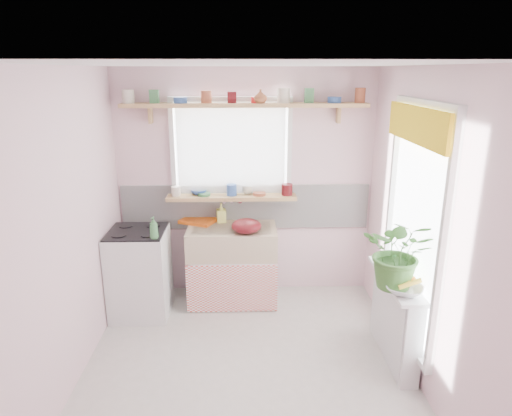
{
  "coord_description": "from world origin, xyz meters",
  "views": [
    {
      "loc": [
        -0.01,
        -3.3,
        2.46
      ],
      "look_at": [
        0.09,
        0.55,
        1.3
      ],
      "focal_mm": 32.0,
      "sensor_mm": 36.0,
      "label": 1
    }
  ],
  "objects": [
    {
      "name": "shelf_vase",
      "position": [
        0.16,
        1.41,
        2.21
      ],
      "size": [
        0.16,
        0.16,
        0.14
      ],
      "primitive_type": "imported",
      "rotation": [
        0.0,
        0.0,
        0.24
      ],
      "color": "brown",
      "rests_on": "pine_shelf"
    },
    {
      "name": "cooker_bottle",
      "position": [
        -0.88,
        0.83,
        1.02
      ],
      "size": [
        0.11,
        0.11,
        0.22
      ],
      "primitive_type": "imported",
      "rotation": [
        0.0,
        0.0,
        -0.34
      ],
      "color": "#408147",
      "rests_on": "cooker"
    },
    {
      "name": "sink_unit",
      "position": [
        -0.15,
        1.29,
        0.43
      ],
      "size": [
        0.95,
        0.65,
        1.11
      ],
      "color": "white",
      "rests_on": "ground"
    },
    {
      "name": "jade_plant",
      "position": [
        1.21,
        0.02,
        1.08
      ],
      "size": [
        0.7,
        0.66,
        0.61
      ],
      "primitive_type": "imported",
      "rotation": [
        0.0,
        0.0,
        -0.43
      ],
      "color": "#386A2A",
      "rests_on": "radiator_ledge"
    },
    {
      "name": "herb_pot",
      "position": [
        1.21,
        0.11,
        0.89
      ],
      "size": [
        0.14,
        0.11,
        0.24
      ],
      "primitive_type": "imported",
      "rotation": [
        0.0,
        0.0,
        -0.27
      ],
      "color": "#2A692A",
      "rests_on": "radiator_ledge"
    },
    {
      "name": "sill_crockery",
      "position": [
        -0.15,
        1.48,
        1.22
      ],
      "size": [
        1.35,
        0.11,
        0.12
      ],
      "color": "silver",
      "rests_on": "windowsill"
    },
    {
      "name": "sill_bowl",
      "position": [
        -0.51,
        1.54,
        1.19
      ],
      "size": [
        0.19,
        0.19,
        0.05
      ],
      "primitive_type": "imported",
      "rotation": [
        0.0,
        0.0,
        -0.13
      ],
      "color": "#3256A5",
      "rests_on": "windowsill"
    },
    {
      "name": "radiator_ledge",
      "position": [
        1.3,
        0.2,
        0.4
      ],
      "size": [
        0.22,
        0.95,
        0.78
      ],
      "color": "white",
      "rests_on": "ground"
    },
    {
      "name": "room",
      "position": [
        0.66,
        0.86,
        1.37
      ],
      "size": [
        3.2,
        3.2,
        3.2
      ],
      "color": "silver",
      "rests_on": "ground"
    },
    {
      "name": "soap_bottle_sink",
      "position": [
        -0.27,
        1.5,
        0.96
      ],
      "size": [
        0.11,
        0.11,
        0.21
      ],
      "primitive_type": "imported",
      "rotation": [
        0.0,
        0.0,
        0.17
      ],
      "color": "#EFF86E",
      "rests_on": "sink_unit"
    },
    {
      "name": "dish_tray",
      "position": [
        -0.53,
        1.5,
        0.87
      ],
      "size": [
        0.44,
        0.4,
        0.04
      ],
      "primitive_type": "cube",
      "rotation": [
        0.0,
        0.0,
        -0.42
      ],
      "color": "#E05D13",
      "rests_on": "sink_unit"
    },
    {
      "name": "fruit_bowl",
      "position": [
        1.24,
        -0.08,
        0.81
      ],
      "size": [
        0.38,
        0.38,
        0.07
      ],
      "primitive_type": "imported",
      "rotation": [
        0.0,
        0.0,
        -0.38
      ],
      "color": "silver",
      "rests_on": "radiator_ledge"
    },
    {
      "name": "sill_cup",
      "position": [
        0.02,
        1.54,
        1.2
      ],
      "size": [
        0.15,
        0.15,
        0.09
      ],
      "primitive_type": "imported",
      "rotation": [
        0.0,
        0.0,
        0.39
      ],
      "color": "beige",
      "rests_on": "windowsill"
    },
    {
      "name": "fruit",
      "position": [
        1.25,
        -0.07,
        0.87
      ],
      "size": [
        0.2,
        0.14,
        0.1
      ],
      "color": "orange",
      "rests_on": "fruit_bowl"
    },
    {
      "name": "colander",
      "position": [
        0.01,
        1.15,
        0.92
      ],
      "size": [
        0.4,
        0.4,
        0.14
      ],
      "primitive_type": "ellipsoid",
      "rotation": [
        0.0,
        0.0,
        0.34
      ],
      "color": "#5A0F14",
      "rests_on": "sink_unit"
    },
    {
      "name": "windowsill",
      "position": [
        -0.15,
        1.48,
        1.14
      ],
      "size": [
        1.4,
        0.22,
        0.04
      ],
      "primitive_type": "cube",
      "color": "tan",
      "rests_on": "room"
    },
    {
      "name": "shelf_crockery",
      "position": [
        -0.02,
        1.47,
        2.19
      ],
      "size": [
        2.47,
        0.11,
        0.12
      ],
      "color": "silver",
      "rests_on": "pine_shelf"
    },
    {
      "name": "pine_shelf",
      "position": [
        0.0,
        1.47,
        2.12
      ],
      "size": [
        2.52,
        0.24,
        0.04
      ],
      "primitive_type": "cube",
      "color": "tan",
      "rests_on": "room"
    },
    {
      "name": "cooker",
      "position": [
        -1.1,
        1.05,
        0.46
      ],
      "size": [
        0.58,
        0.58,
        0.93
      ],
      "color": "white",
      "rests_on": "ground"
    }
  ]
}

